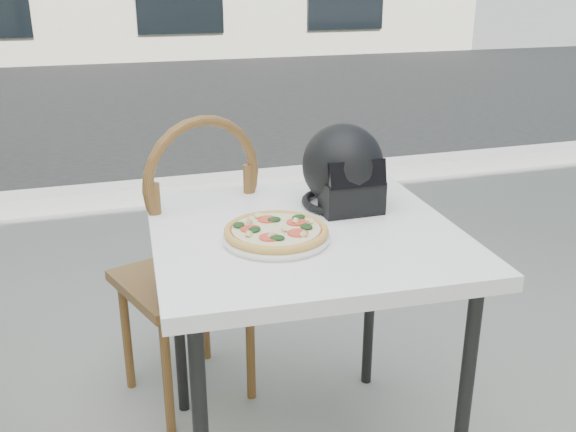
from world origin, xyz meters
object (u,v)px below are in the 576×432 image
object	(u,v)px
pizza	(276,231)
cafe_chair_main	(192,252)
cafe_table_main	(304,252)
plate	(276,238)
helmet	(344,171)

from	to	relation	value
pizza	cafe_chair_main	world-z (taller)	cafe_chair_main
cafe_table_main	cafe_chair_main	xyz separation A→B (m)	(-0.27, 0.40, -0.14)
plate	helmet	bearing A→B (deg)	36.88
pizza	plate	bearing A→B (deg)	-97.42
pizza	cafe_chair_main	size ratio (longest dim) A/B	0.30
cafe_table_main	pizza	xyz separation A→B (m)	(-0.11, -0.07, 0.10)
cafe_table_main	helmet	size ratio (longest dim) A/B	3.47
pizza	cafe_table_main	bearing A→B (deg)	32.58
plate	pizza	bearing A→B (deg)	82.58
plate	pizza	distance (m)	0.02
cafe_chair_main	helmet	bearing A→B (deg)	130.79
cafe_table_main	pizza	distance (m)	0.16
cafe_table_main	cafe_chair_main	distance (m)	0.50
helmet	cafe_chair_main	world-z (taller)	cafe_chair_main
pizza	cafe_chair_main	xyz separation A→B (m)	(-0.16, 0.47, -0.24)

